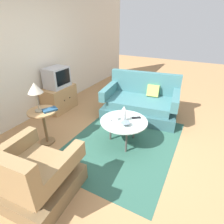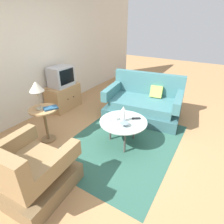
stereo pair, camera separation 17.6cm
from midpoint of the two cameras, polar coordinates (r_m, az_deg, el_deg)
name	(u,v)px [view 2 (the right image)]	position (r m, az deg, el deg)	size (l,w,h in m)	color
ground_plane	(119,145)	(3.32, 3.66, -10.38)	(16.00, 16.00, 0.00)	#AD7F51
back_wall	(22,55)	(4.22, -25.10, 15.73)	(9.00, 0.12, 2.70)	beige
area_rug	(123,143)	(3.38, 4.85, -9.59)	(2.35, 1.78, 0.00)	#2D5B4C
armchair	(28,173)	(2.59, -22.98, -17.23)	(0.96, 1.00, 0.91)	brown
couch	(144,104)	(4.20, 11.01, 2.54)	(1.17, 1.72, 0.92)	#325C60
coffee_table	(123,123)	(3.14, 5.16, -3.45)	(0.81, 0.81, 0.46)	#B2C6C1
side_table	(45,118)	(3.39, -18.92, -1.83)	(0.48, 0.48, 0.64)	tan
tv_stand	(63,97)	(4.64, -13.91, 4.59)	(0.79, 0.49, 0.58)	tan
television	(61,76)	(4.46, -14.55, 10.71)	(0.53, 0.40, 0.46)	#B7B7BC
table_lamp	(36,87)	(3.17, -21.15, 7.23)	(0.24, 0.24, 0.49)	#9E937A
vase	(123,114)	(3.06, 5.19, -0.71)	(0.08, 0.08, 0.28)	white
mug	(116,118)	(3.12, 2.74, -1.93)	(0.12, 0.07, 0.08)	white
bowl	(124,124)	(2.98, 5.51, -3.89)	(0.16, 0.16, 0.06)	slate
tv_remote_dark	(136,118)	(3.21, 9.15, -2.03)	(0.13, 0.15, 0.02)	black
tv_remote_silver	(106,119)	(3.14, -0.24, -2.35)	(0.05, 0.17, 0.02)	#B2B2B7
book	(51,108)	(3.25, -17.18, 1.18)	(0.27, 0.23, 0.03)	navy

